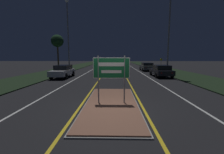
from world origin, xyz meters
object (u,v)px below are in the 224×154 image
(highway_sign, at_px, (111,70))
(car_receding_0, at_px, (161,71))
(streetlight_right_near, at_px, (170,16))
(warning_sign, at_px, (161,62))
(car_approaching_0, at_px, (63,71))
(streetlight_left_near, at_px, (68,26))
(car_receding_1, at_px, (147,67))

(highway_sign, relative_size, car_receding_0, 0.55)
(streetlight_right_near, height_order, warning_sign, streetlight_right_near)
(streetlight_right_near, xyz_separation_m, car_approaching_0, (-12.28, -0.12, -6.23))
(car_approaching_0, bearing_deg, warning_sign, 39.56)
(highway_sign, relative_size, warning_sign, 1.13)
(highway_sign, distance_m, streetlight_left_near, 16.90)
(car_receding_0, relative_size, car_receding_1, 1.00)
(streetlight_right_near, height_order, car_approaching_0, streetlight_right_near)
(car_receding_0, bearing_deg, car_receding_1, 90.58)
(streetlight_right_near, distance_m, warning_sign, 14.11)
(highway_sign, distance_m, warning_sign, 24.55)
(streetlight_left_near, bearing_deg, car_approaching_0, -81.97)
(warning_sign, bearing_deg, car_receding_1, -133.86)
(streetlight_right_near, bearing_deg, streetlight_left_near, 160.67)
(highway_sign, height_order, car_approaching_0, highway_sign)
(streetlight_left_near, height_order, car_approaching_0, streetlight_left_near)
(car_receding_0, height_order, car_receding_1, car_receding_0)
(warning_sign, bearing_deg, streetlight_left_near, -153.37)
(car_approaching_0, height_order, warning_sign, warning_sign)
(car_receding_1, bearing_deg, highway_sign, -106.92)
(car_receding_0, distance_m, car_approaching_0, 11.87)
(streetlight_left_near, height_order, car_receding_0, streetlight_left_near)
(car_receding_1, bearing_deg, car_receding_0, -89.42)
(car_receding_0, bearing_deg, highway_sign, -118.11)
(warning_sign, bearing_deg, streetlight_right_near, -103.73)
(warning_sign, bearing_deg, highway_sign, -112.42)
(car_receding_0, relative_size, car_approaching_0, 0.97)
(streetlight_left_near, relative_size, car_receding_1, 2.41)
(highway_sign, xyz_separation_m, car_receding_1, (5.77, 18.95, -1.03))
(streetlight_left_near, distance_m, warning_sign, 18.75)
(car_receding_0, height_order, warning_sign, warning_sign)
(streetlight_left_near, bearing_deg, highway_sign, -65.63)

